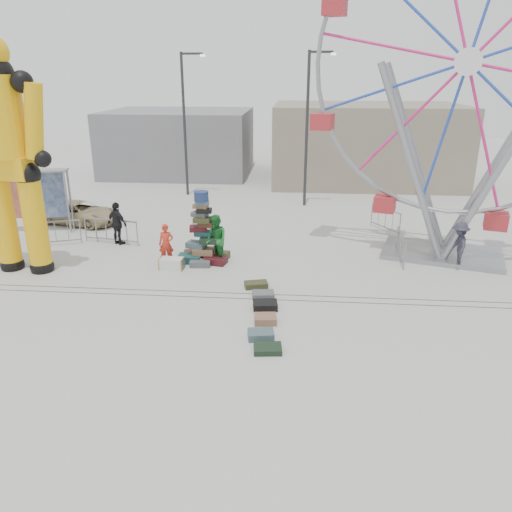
# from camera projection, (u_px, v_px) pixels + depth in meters

# --- Properties ---
(ground) EXTENTS (90.00, 90.00, 0.00)m
(ground) POSITION_uv_depth(u_px,v_px,m) (212.00, 306.00, 15.80)
(ground) COLOR #9E9E99
(ground) RESTS_ON ground
(track_line_near) EXTENTS (40.00, 0.04, 0.01)m
(track_line_near) POSITION_uv_depth(u_px,v_px,m) (215.00, 298.00, 16.36)
(track_line_near) COLOR #47443F
(track_line_near) RESTS_ON ground
(track_line_far) EXTENTS (40.00, 0.04, 0.01)m
(track_line_far) POSITION_uv_depth(u_px,v_px,m) (217.00, 293.00, 16.73)
(track_line_far) COLOR #47443F
(track_line_far) RESTS_ON ground
(building_right) EXTENTS (12.00, 8.00, 5.00)m
(building_right) POSITION_uv_depth(u_px,v_px,m) (365.00, 143.00, 33.07)
(building_right) COLOR gray
(building_right) RESTS_ON ground
(building_left) EXTENTS (10.00, 8.00, 4.40)m
(building_left) POSITION_uv_depth(u_px,v_px,m) (180.00, 142.00, 36.07)
(building_left) COLOR gray
(building_left) RESTS_ON ground
(lamp_post_right) EXTENTS (1.41, 0.25, 8.00)m
(lamp_post_right) POSITION_uv_depth(u_px,v_px,m) (309.00, 122.00, 26.14)
(lamp_post_right) COLOR #2D2D30
(lamp_post_right) RESTS_ON ground
(lamp_post_left) EXTENTS (1.41, 0.25, 8.00)m
(lamp_post_left) POSITION_uv_depth(u_px,v_px,m) (186.00, 118.00, 28.57)
(lamp_post_left) COLOR #2D2D30
(lamp_post_left) RESTS_ON ground
(suitcase_tower) EXTENTS (1.97, 1.74, 2.79)m
(suitcase_tower) POSITION_uv_depth(u_px,v_px,m) (203.00, 242.00, 19.29)
(suitcase_tower) COLOR #194A4B
(suitcase_tower) RESTS_ON ground
(crash_test_dummy) EXTENTS (3.34, 1.47, 8.38)m
(crash_test_dummy) POSITION_uv_depth(u_px,v_px,m) (8.00, 151.00, 17.14)
(crash_test_dummy) COLOR black
(crash_test_dummy) RESTS_ON ground
(ferris_wheel) EXTENTS (10.69, 3.92, 12.88)m
(ferris_wheel) POSITION_uv_depth(u_px,v_px,m) (464.00, 90.00, 17.91)
(ferris_wheel) COLOR gray
(ferris_wheel) RESTS_ON ground
(banner_scaffold) EXTENTS (4.02, 1.34, 2.87)m
(banner_scaffold) POSITION_uv_depth(u_px,v_px,m) (24.00, 186.00, 22.35)
(banner_scaffold) COLOR gray
(banner_scaffold) RESTS_ON ground
(steamer_trunk) EXTENTS (0.91, 0.55, 0.42)m
(steamer_trunk) POSITION_uv_depth(u_px,v_px,m) (172.00, 264.00, 18.69)
(steamer_trunk) COLOR silver
(steamer_trunk) RESTS_ON ground
(row_case_0) EXTENTS (0.87, 0.63, 0.19)m
(row_case_0) POSITION_uv_depth(u_px,v_px,m) (256.00, 285.00, 17.11)
(row_case_0) COLOR #393C1E
(row_case_0) RESTS_ON ground
(row_case_1) EXTENTS (0.78, 0.59, 0.17)m
(row_case_1) POSITION_uv_depth(u_px,v_px,m) (263.00, 294.00, 16.38)
(row_case_1) COLOR #575A5F
(row_case_1) RESTS_ON ground
(row_case_2) EXTENTS (0.82, 0.64, 0.23)m
(row_case_2) POSITION_uv_depth(u_px,v_px,m) (265.00, 305.00, 15.57)
(row_case_2) COLOR black
(row_case_2) RESTS_ON ground
(row_case_3) EXTENTS (0.71, 0.60, 0.22)m
(row_case_3) POSITION_uv_depth(u_px,v_px,m) (265.00, 319.00, 14.70)
(row_case_3) COLOR #896246
(row_case_3) RESTS_ON ground
(row_case_4) EXTENTS (0.79, 0.61, 0.22)m
(row_case_4) POSITION_uv_depth(u_px,v_px,m) (261.00, 335.00, 13.83)
(row_case_4) COLOR #465C64
(row_case_4) RESTS_ON ground
(row_case_5) EXTENTS (0.80, 0.61, 0.16)m
(row_case_5) POSITION_uv_depth(u_px,v_px,m) (268.00, 349.00, 13.19)
(row_case_5) COLOR black
(row_case_5) RESTS_ON ground
(barricade_dummy_a) EXTENTS (1.90, 0.82, 1.10)m
(barricade_dummy_a) POSITION_uv_depth(u_px,v_px,m) (55.00, 233.00, 21.10)
(barricade_dummy_a) COLOR gray
(barricade_dummy_a) RESTS_ON ground
(barricade_dummy_b) EXTENTS (1.98, 0.48, 1.10)m
(barricade_dummy_b) POSITION_uv_depth(u_px,v_px,m) (106.00, 231.00, 21.40)
(barricade_dummy_b) COLOR gray
(barricade_dummy_b) RESTS_ON ground
(barricade_dummy_c) EXTENTS (1.97, 0.53, 1.10)m
(barricade_dummy_c) POSITION_uv_depth(u_px,v_px,m) (116.00, 232.00, 21.30)
(barricade_dummy_c) COLOR gray
(barricade_dummy_c) RESTS_ON ground
(barricade_wheel_front) EXTENTS (0.16, 2.00, 1.10)m
(barricade_wheel_front) POSITION_uv_depth(u_px,v_px,m) (401.00, 247.00, 19.40)
(barricade_wheel_front) COLOR gray
(barricade_wheel_front) RESTS_ON ground
(barricade_wheel_back) EXTENTS (1.09, 1.78, 1.10)m
(barricade_wheel_back) POSITION_uv_depth(u_px,v_px,m) (385.00, 220.00, 23.03)
(barricade_wheel_back) COLOR gray
(barricade_wheel_back) RESTS_ON ground
(pedestrian_red) EXTENTS (0.61, 0.43, 1.56)m
(pedestrian_red) POSITION_uv_depth(u_px,v_px,m) (166.00, 244.00, 19.06)
(pedestrian_red) COLOR red
(pedestrian_red) RESTS_ON ground
(pedestrian_green) EXTENTS (1.14, 1.19, 1.92)m
(pedestrian_green) POSITION_uv_depth(u_px,v_px,m) (216.00, 240.00, 18.95)
(pedestrian_green) COLOR #1A6B29
(pedestrian_green) RESTS_ON ground
(pedestrian_black) EXTENTS (1.16, 0.93, 1.84)m
(pedestrian_black) POSITION_uv_depth(u_px,v_px,m) (117.00, 224.00, 21.13)
(pedestrian_black) COLOR black
(pedestrian_black) RESTS_ON ground
(pedestrian_grey) EXTENTS (0.74, 1.17, 1.73)m
(pedestrian_grey) POSITION_uv_depth(u_px,v_px,m) (459.00, 245.00, 18.70)
(pedestrian_grey) COLOR #2A2A38
(pedestrian_grey) RESTS_ON ground
(parked_suv) EXTENTS (4.21, 2.72, 1.08)m
(parked_suv) POSITION_uv_depth(u_px,v_px,m) (80.00, 213.00, 24.19)
(parked_suv) COLOR tan
(parked_suv) RESTS_ON ground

